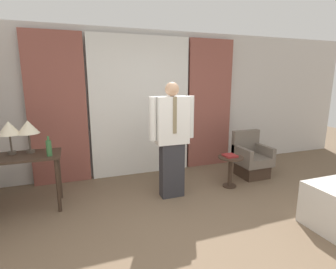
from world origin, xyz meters
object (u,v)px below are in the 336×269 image
(bottle_by_lamp, at_px, (49,148))
(armchair, at_px, (251,160))
(desk, at_px, (21,165))
(table_lamp_right, at_px, (28,128))
(table_lamp_left, at_px, (9,129))
(person, at_px, (172,137))
(side_table, at_px, (230,166))
(book, at_px, (230,156))

(bottle_by_lamp, distance_m, armchair, 3.49)
(desk, xyz_separation_m, table_lamp_right, (0.12, 0.12, 0.49))
(bottle_by_lamp, bearing_deg, table_lamp_left, 151.73)
(person, bearing_deg, desk, 172.22)
(table_lamp_left, relative_size, bottle_by_lamp, 1.69)
(desk, xyz_separation_m, side_table, (3.16, -0.30, -0.30))
(table_lamp_left, bearing_deg, book, -6.90)
(bottle_by_lamp, xyz_separation_m, side_table, (2.78, -0.15, -0.55))
(bottle_by_lamp, bearing_deg, person, -4.59)
(desk, height_order, bottle_by_lamp, bottle_by_lamp)
(table_lamp_right, height_order, bottle_by_lamp, table_lamp_right)
(desk, relative_size, bottle_by_lamp, 3.75)
(side_table, bearing_deg, person, 179.46)
(bottle_by_lamp, bearing_deg, side_table, -3.05)
(bottle_by_lamp, distance_m, person, 1.72)
(bottle_by_lamp, height_order, person, person)
(armchair, distance_m, side_table, 0.73)
(book, bearing_deg, bottle_by_lamp, 177.33)
(person, xyz_separation_m, side_table, (1.06, -0.01, -0.59))
(table_lamp_left, relative_size, person, 0.26)
(table_lamp_right, relative_size, side_table, 0.86)
(armchair, distance_m, book, 0.77)
(person, xyz_separation_m, book, (1.05, 0.01, -0.41))
(table_lamp_right, xyz_separation_m, armchair, (3.70, -0.10, -0.84))
(book, bearing_deg, desk, 174.96)
(bottle_by_lamp, height_order, side_table, bottle_by_lamp)
(side_table, xyz_separation_m, book, (-0.01, 0.02, 0.19))
(desk, distance_m, armchair, 3.83)
(person, bearing_deg, book, 0.48)
(desk, height_order, table_lamp_right, table_lamp_right)
(armchair, xyz_separation_m, book, (-0.67, -0.29, 0.23))
(bottle_by_lamp, bearing_deg, armchair, 2.69)
(desk, distance_m, table_lamp_left, 0.52)
(bottle_by_lamp, bearing_deg, table_lamp_right, 134.57)
(desk, bearing_deg, book, -5.04)
(person, height_order, book, person)
(table_lamp_right, bearing_deg, side_table, -7.75)
(table_lamp_left, distance_m, bottle_by_lamp, 0.61)
(person, height_order, side_table, person)
(bottle_by_lamp, distance_m, book, 2.80)
(table_lamp_left, xyz_separation_m, table_lamp_right, (0.23, 0.00, 0.00))
(person, bearing_deg, table_lamp_left, 169.66)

